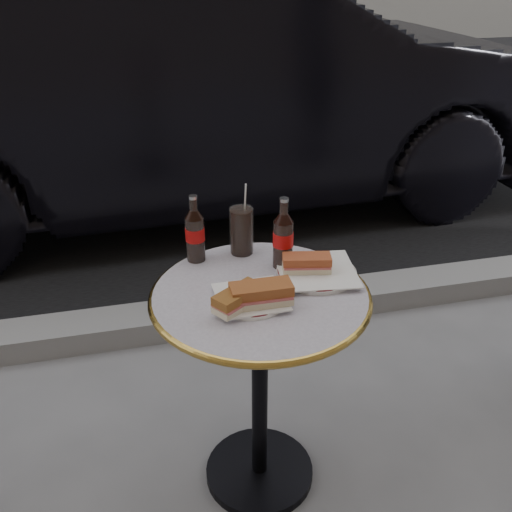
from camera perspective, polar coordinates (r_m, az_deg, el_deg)
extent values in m
plane|color=slate|center=(2.08, 0.34, -20.93)|extent=(80.00, 80.00, 0.00)
cube|color=black|center=(6.51, -10.50, 14.18)|extent=(40.00, 8.00, 0.00)
cube|color=gray|center=(2.71, -4.21, -5.90)|extent=(40.00, 0.20, 0.12)
cylinder|color=white|center=(1.55, -0.54, -4.34)|extent=(0.22, 0.22, 0.01)
cylinder|color=silver|center=(1.68, 6.06, -1.68)|extent=(0.29, 0.29, 0.01)
cube|color=brown|center=(1.50, -1.82, -4.38)|extent=(0.15, 0.13, 0.05)
cube|color=#9A5127|center=(1.51, 0.51, -3.92)|extent=(0.16, 0.08, 0.06)
cube|color=#AE4F2C|center=(1.66, 5.08, -0.82)|extent=(0.15, 0.09, 0.05)
cylinder|color=black|center=(1.76, -1.46, 2.56)|extent=(0.08, 0.08, 0.15)
imported|color=black|center=(3.82, -5.36, 16.65)|extent=(1.87, 4.89, 1.59)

